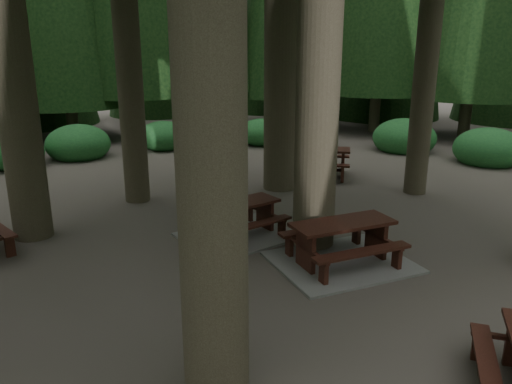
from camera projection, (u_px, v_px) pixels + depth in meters
name	position (u px, v px, depth m)	size (l,w,h in m)	color
ground	(285.00, 256.00, 9.76)	(80.00, 80.00, 0.00)	#4C453E
picnic_table_a	(342.00, 249.00, 9.33)	(2.63, 2.25, 0.83)	gray
picnic_table_c	(239.00, 225.00, 10.66)	(2.50, 2.16, 0.77)	gray
picnic_table_d	(317.00, 158.00, 15.60)	(2.59, 2.53, 0.87)	black
shrub_ring	(295.00, 219.00, 10.60)	(23.86, 24.64, 1.49)	#226330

